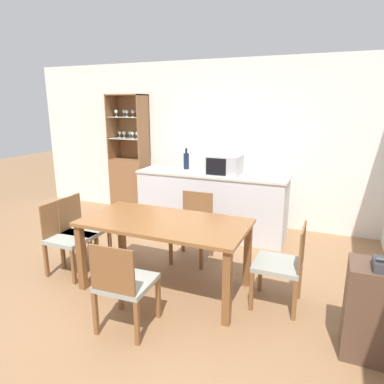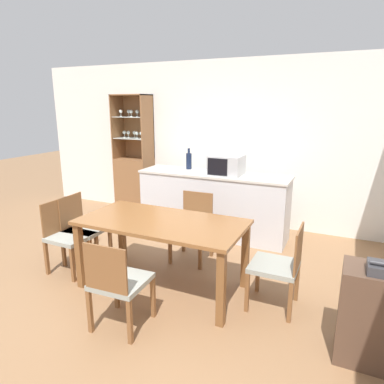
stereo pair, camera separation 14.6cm
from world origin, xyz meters
TOP-DOWN VIEW (x-y plane):
  - ground_plane at (0.00, 0.00)m, footprint 18.00×18.00m
  - wall_back at (0.00, 2.63)m, footprint 6.80×0.06m
  - kitchen_counter at (0.22, 1.93)m, footprint 2.19×0.57m
  - display_cabinet at (-1.46, 2.41)m, footprint 0.63×0.39m
  - dining_table at (0.31, 0.29)m, footprint 1.68×0.85m
  - dining_chair_side_right_far at (1.48, 0.41)m, footprint 0.43×0.43m
  - dining_chair_head_near at (0.31, -0.47)m, footprint 0.45×0.45m
  - dining_chair_side_left_near at (-0.86, 0.16)m, footprint 0.44×0.44m
  - dining_chair_side_left_far at (-0.86, 0.41)m, footprint 0.45×0.45m
  - dining_chair_head_far at (0.31, 1.04)m, footprint 0.44×0.44m
  - microwave at (0.42, 1.91)m, footprint 0.45×0.40m
  - wine_bottle at (-0.24, 2.07)m, footprint 0.08×0.08m
  - side_cabinet at (2.28, 0.00)m, footprint 0.54×0.35m

SIDE VIEW (x-z plane):
  - ground_plane at x=0.00m, z-range 0.00..0.00m
  - side_cabinet at x=2.28m, z-range 0.00..0.74m
  - dining_chair_side_right_far at x=1.48m, z-range 0.01..0.84m
  - dining_chair_head_near at x=0.31m, z-range 0.01..0.84m
  - dining_chair_side_left_near at x=-0.86m, z-range 0.01..0.84m
  - dining_chair_side_left_far at x=-0.86m, z-range 0.01..0.84m
  - dining_chair_head_far at x=0.31m, z-range 0.01..0.84m
  - kitchen_counter at x=0.22m, z-range 0.00..0.92m
  - display_cabinet at x=-1.46m, z-range -0.39..1.65m
  - dining_table at x=0.31m, z-range 0.27..1.01m
  - wine_bottle at x=-0.24m, z-range 0.89..1.21m
  - microwave at x=0.42m, z-range 0.92..1.19m
  - wall_back at x=0.00m, z-range 0.00..2.55m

